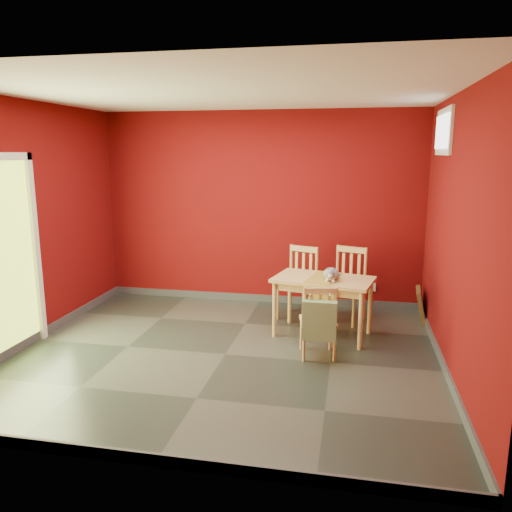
% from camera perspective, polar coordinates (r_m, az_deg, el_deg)
% --- Properties ---
extents(ground, '(4.50, 4.50, 0.00)m').
position_cam_1_polar(ground, '(5.48, -3.54, -11.15)').
color(ground, '#2D342D').
rests_on(ground, ground).
extents(room_shell, '(4.50, 4.50, 4.50)m').
position_cam_1_polar(room_shell, '(5.46, -3.55, -10.67)').
color(room_shell, '#610A0A').
rests_on(room_shell, ground).
extents(doorway, '(0.06, 1.01, 2.13)m').
position_cam_1_polar(doorway, '(5.79, -26.65, 0.49)').
color(doorway, '#B7D838').
rests_on(doorway, ground).
extents(window, '(0.05, 0.90, 0.50)m').
position_cam_1_polar(window, '(5.95, 20.65, 13.14)').
color(window, white).
rests_on(window, room_shell).
extents(outlet_plate, '(0.08, 0.02, 0.12)m').
position_cam_1_polar(outlet_plate, '(7.11, 13.21, -3.47)').
color(outlet_plate, silver).
rests_on(outlet_plate, room_shell).
extents(dining_table, '(1.23, 0.87, 0.70)m').
position_cam_1_polar(dining_table, '(5.88, 7.70, -3.32)').
color(dining_table, tan).
rests_on(dining_table, ground).
extents(table_runner, '(0.42, 0.67, 0.31)m').
position_cam_1_polar(table_runner, '(5.77, 7.65, -3.20)').
color(table_runner, olive).
rests_on(table_runner, dining_table).
extents(chair_far_left, '(0.56, 0.56, 0.93)m').
position_cam_1_polar(chair_far_left, '(6.53, 4.89, -2.96)').
color(chair_far_left, tan).
rests_on(chair_far_left, ground).
extents(chair_far_right, '(0.56, 0.56, 0.95)m').
position_cam_1_polar(chair_far_right, '(6.49, 10.31, -3.13)').
color(chair_far_right, tan).
rests_on(chair_far_right, ground).
extents(chair_near, '(0.43, 0.43, 0.79)m').
position_cam_1_polar(chair_near, '(5.31, 7.15, -7.30)').
color(chair_near, tan).
rests_on(chair_near, ground).
extents(tote_bag, '(0.34, 0.20, 0.48)m').
position_cam_1_polar(tote_bag, '(5.10, 7.26, -7.33)').
color(tote_bag, '#73905C').
rests_on(tote_bag, chair_near).
extents(cat, '(0.31, 0.41, 0.18)m').
position_cam_1_polar(cat, '(5.77, 8.58, -1.78)').
color(cat, slate).
rests_on(cat, table_runner).
extents(picture_frame, '(0.18, 0.44, 0.43)m').
position_cam_1_polar(picture_frame, '(6.76, 18.30, -5.33)').
color(picture_frame, brown).
rests_on(picture_frame, ground).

